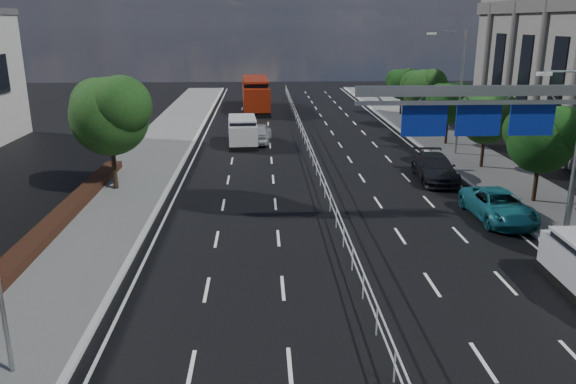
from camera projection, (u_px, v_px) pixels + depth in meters
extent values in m
plane|color=black|center=(387.00, 365.00, 16.08)|extent=(160.00, 160.00, 0.00)
cube|color=silver|center=(68.00, 372.00, 15.64)|extent=(0.25, 140.00, 0.15)
cube|color=silver|center=(314.00, 154.00, 37.30)|extent=(0.05, 85.00, 0.05)
cube|color=silver|center=(314.00, 161.00, 37.43)|extent=(0.05, 85.00, 0.05)
cylinder|color=gray|center=(2.00, 308.00, 14.98)|extent=(0.12, 0.12, 4.20)
cube|color=gray|center=(474.00, 91.00, 23.99)|extent=(10.20, 0.25, 0.45)
cube|color=gray|center=(473.00, 102.00, 24.13)|extent=(10.20, 0.18, 0.18)
cylinder|color=gray|center=(567.00, 71.00, 23.94)|extent=(2.00, 0.10, 0.10)
cube|color=silver|center=(544.00, 74.00, 23.92)|extent=(0.60, 0.25, 0.15)
cube|color=navy|center=(532.00, 120.00, 24.67)|extent=(2.00, 0.08, 1.40)
cube|color=white|center=(531.00, 120.00, 24.72)|extent=(1.80, 0.02, 1.20)
cube|color=navy|center=(478.00, 120.00, 24.55)|extent=(2.00, 0.08, 1.40)
cube|color=white|center=(478.00, 120.00, 24.60)|extent=(1.80, 0.02, 1.20)
cube|color=navy|center=(424.00, 121.00, 24.44)|extent=(2.00, 0.08, 1.40)
cube|color=white|center=(424.00, 120.00, 24.49)|extent=(1.80, 0.02, 1.20)
cylinder|color=gray|center=(460.00, 94.00, 40.13)|extent=(0.16, 0.16, 9.00)
cylinder|color=gray|center=(449.00, 31.00, 38.83)|extent=(0.10, 2.40, 0.10)
cube|color=silver|center=(432.00, 34.00, 38.82)|extent=(0.60, 0.25, 0.15)
cylinder|color=black|center=(114.00, 161.00, 32.21)|extent=(0.28, 0.28, 3.50)
sphere|color=#133812|center=(110.00, 117.00, 31.46)|extent=(4.40, 4.40, 4.40)
sphere|color=#133812|center=(122.00, 106.00, 30.67)|extent=(3.30, 3.30, 3.30)
sphere|color=#133812|center=(98.00, 105.00, 31.89)|extent=(3.08, 3.08, 3.08)
cylinder|color=black|center=(536.00, 178.00, 30.06)|extent=(0.22, 0.22, 2.80)
sphere|color=black|center=(541.00, 140.00, 29.46)|extent=(3.50, 3.50, 3.50)
sphere|color=black|center=(561.00, 131.00, 28.83)|extent=(2.62, 2.62, 2.62)
sphere|color=black|center=(526.00, 130.00, 29.80)|extent=(2.45, 2.45, 2.45)
cylinder|color=black|center=(483.00, 149.00, 37.24)|extent=(0.22, 0.22, 2.70)
sphere|color=#133812|center=(486.00, 119.00, 36.66)|extent=(3.30, 3.30, 3.30)
sphere|color=#133812|center=(500.00, 112.00, 36.06)|extent=(2.48, 2.48, 2.47)
sphere|color=#133812|center=(475.00, 111.00, 36.98)|extent=(2.31, 2.31, 2.31)
cylinder|color=black|center=(447.00, 129.00, 44.42)|extent=(0.21, 0.21, 2.65)
sphere|color=black|center=(449.00, 104.00, 43.85)|extent=(3.20, 3.20, 3.20)
sphere|color=black|center=(459.00, 98.00, 43.27)|extent=(2.40, 2.40, 2.40)
sphere|color=black|center=(440.00, 98.00, 44.16)|extent=(2.24, 2.24, 2.24)
cylinder|color=black|center=(421.00, 113.00, 51.56)|extent=(0.23, 0.23, 2.85)
sphere|color=#133812|center=(422.00, 90.00, 50.95)|extent=(3.60, 3.60, 3.60)
sphere|color=#133812|center=(432.00, 84.00, 50.30)|extent=(2.70, 2.70, 2.70)
sphere|color=#133812|center=(414.00, 84.00, 51.30)|extent=(2.52, 2.52, 2.52)
cylinder|color=black|center=(401.00, 103.00, 58.76)|extent=(0.21, 0.21, 2.60)
sphere|color=black|center=(402.00, 84.00, 58.20)|extent=(3.10, 3.10, 3.10)
sphere|color=black|center=(409.00, 80.00, 57.64)|extent=(2.32, 2.33, 2.32)
sphere|color=black|center=(396.00, 80.00, 58.50)|extent=(2.17, 2.17, 2.17)
cube|color=black|center=(243.00, 143.00, 44.82)|extent=(2.52, 5.26, 0.37)
cube|color=beige|center=(242.00, 132.00, 44.56)|extent=(2.47, 5.16, 1.52)
cube|color=black|center=(242.00, 122.00, 44.34)|extent=(2.21, 3.74, 0.67)
cube|color=beige|center=(242.00, 118.00, 44.24)|extent=(2.32, 4.04, 0.13)
cylinder|color=black|center=(231.00, 145.00, 43.09)|extent=(0.37, 0.77, 0.76)
cylinder|color=black|center=(255.00, 144.00, 43.28)|extent=(0.37, 0.77, 0.76)
cylinder|color=black|center=(231.00, 136.00, 46.25)|extent=(0.37, 0.77, 0.76)
cylinder|color=black|center=(253.00, 136.00, 46.44)|extent=(0.37, 0.77, 0.76)
cube|color=black|center=(256.00, 108.00, 62.82)|extent=(3.28, 11.86, 0.35)
cube|color=maroon|center=(255.00, 95.00, 62.38)|extent=(3.21, 11.63, 2.39)
cube|color=black|center=(255.00, 84.00, 62.04)|extent=(2.86, 8.39, 1.05)
cube|color=maroon|center=(255.00, 79.00, 61.88)|extent=(3.00, 9.09, 0.21)
cylinder|color=black|center=(246.00, 112.00, 59.04)|extent=(0.34, 0.74, 0.72)
cylinder|color=black|center=(268.00, 112.00, 59.24)|extent=(0.34, 0.74, 0.72)
cylinder|color=black|center=(245.00, 102.00, 66.29)|extent=(0.34, 0.74, 0.72)
cylinder|color=black|center=(264.00, 102.00, 66.49)|extent=(0.34, 0.74, 0.72)
imported|color=#ACAEB3|center=(258.00, 133.00, 45.46)|extent=(2.35, 4.98, 1.65)
imported|color=black|center=(256.00, 104.00, 61.15)|extent=(2.39, 5.28, 1.68)
cylinder|color=black|center=(549.00, 267.00, 21.68)|extent=(0.30, 0.67, 0.66)
imported|color=#186270|center=(499.00, 206.00, 27.73)|extent=(2.50, 5.24, 1.44)
imported|color=black|center=(435.00, 168.00, 34.66)|extent=(2.57, 5.52, 1.56)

